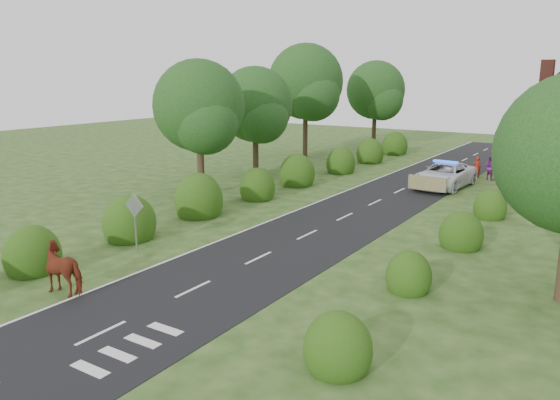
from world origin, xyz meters
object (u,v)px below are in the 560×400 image
Objects in this scene: road_sign at (135,213)px; pedestrian_purple at (491,168)px; police_van at (445,175)px; pedestrian_red at (477,167)px; cow at (67,271)px.

pedestrian_purple is at bearing 70.30° from road_sign.
police_van is 3.96× the size of pedestrian_red.
pedestrian_red reaches higher than cow.
police_van is at bearing 55.86° from pedestrian_red.
road_sign is 1.22× the size of cow.
cow is at bearing -72.34° from road_sign.
pedestrian_purple is at bearing 141.23° from pedestrian_red.
cow is at bearing -98.39° from police_van.
road_sign is 1.41× the size of pedestrian_purple.
police_van reaches higher than pedestrian_red.
pedestrian_red is (8.03, 25.56, -0.87)m from road_sign.
road_sign is 26.85m from pedestrian_purple.
pedestrian_purple is at bearing 70.87° from police_van.
pedestrian_red is at bearing 72.56° from road_sign.
road_sign is at bearing 49.47° from pedestrian_red.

